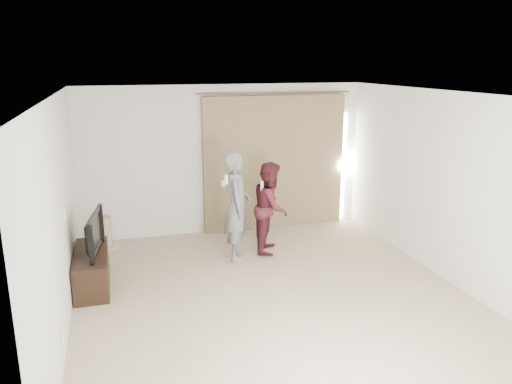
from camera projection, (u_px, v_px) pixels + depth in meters
floor at (272, 296)px, 6.53m from camera, size 5.50×5.50×0.00m
wall_back at (225, 160)px, 8.75m from camera, size 5.00×0.04×2.60m
wall_left at (59, 217)px, 5.53m from camera, size 0.04×5.50×2.60m
ceiling at (274, 94)px, 5.87m from camera, size 5.00×5.50×0.01m
curtain at (276, 163)px, 8.96m from camera, size 2.80×0.11×2.46m
tv_console at (92, 269)px, 6.77m from camera, size 0.44×1.26×0.48m
tv at (89, 233)px, 6.64m from camera, size 0.25×0.96×0.55m
scratching_post at (105, 235)px, 8.14m from camera, size 0.41×0.41×0.54m
person_man at (237, 206)px, 7.57m from camera, size 0.55×0.70×1.69m
person_woman at (271, 207)px, 7.93m from camera, size 0.79×0.87×1.46m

